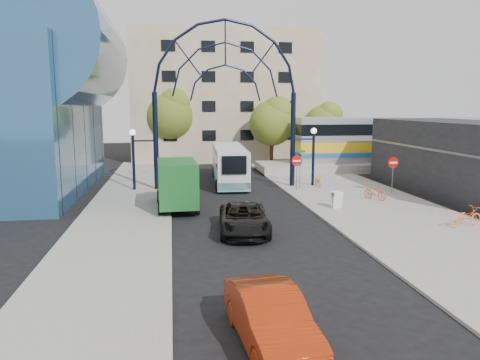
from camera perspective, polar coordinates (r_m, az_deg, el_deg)
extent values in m
plane|color=black|center=(20.97, 2.77, -7.71)|extent=(120.00, 120.00, 0.00)
cube|color=gray|center=(27.19, 17.90, -4.12)|extent=(8.00, 56.00, 0.12)
cube|color=gray|center=(26.51, -13.79, -4.27)|extent=(5.00, 50.00, 0.12)
cylinder|color=black|center=(33.81, -10.22, 4.58)|extent=(0.36, 0.36, 7.00)
cylinder|color=black|center=(34.95, 6.45, 4.80)|extent=(0.36, 0.36, 7.00)
cylinder|color=black|center=(34.05, -12.85, 1.99)|extent=(0.20, 0.20, 4.00)
cylinder|color=black|center=(35.53, 8.90, 2.39)|extent=(0.20, 0.20, 4.00)
sphere|color=white|center=(33.86, -12.98, 5.68)|extent=(0.44, 0.44, 0.44)
sphere|color=white|center=(35.35, 8.99, 5.93)|extent=(0.44, 0.44, 0.44)
cylinder|color=slate|center=(33.23, 6.92, 0.62)|extent=(0.06, 0.06, 2.20)
cylinder|color=red|center=(33.10, 6.96, 2.33)|extent=(0.80, 0.04, 0.80)
cube|color=white|center=(33.07, 6.97, 2.33)|extent=(0.55, 0.02, 0.12)
cylinder|color=slate|center=(33.58, 18.10, 0.33)|extent=(0.06, 0.06, 2.20)
cylinder|color=red|center=(33.45, 18.18, 2.02)|extent=(0.76, 0.04, 0.76)
cube|color=white|center=(33.42, 18.20, 2.01)|extent=(0.55, 0.02, 0.12)
cylinder|color=slate|center=(33.86, 7.32, 1.28)|extent=(0.05, 0.05, 2.80)
cube|color=#146626|center=(33.71, 7.36, 3.47)|extent=(0.70, 0.03, 0.18)
cube|color=#146626|center=(33.74, 7.36, 3.05)|extent=(0.03, 0.70, 0.18)
cube|color=white|center=(27.75, 11.86, -2.43)|extent=(0.55, 0.26, 0.99)
cube|color=white|center=(28.07, 11.62, -2.29)|extent=(0.55, 0.26, 0.99)
cube|color=#1E59A5|center=(27.85, 11.76, -1.69)|extent=(0.55, 0.42, 0.14)
cylinder|color=#29567F|center=(35.85, -22.11, 14.73)|extent=(9.00, 16.00, 9.00)
cube|color=black|center=(35.93, 25.36, 2.50)|extent=(6.00, 16.00, 5.00)
cube|color=tan|center=(55.03, -2.24, 10.02)|extent=(20.00, 12.00, 14.00)
cube|color=gray|center=(48.40, 21.32, 1.71)|extent=(32.00, 5.00, 0.80)
cube|color=#B7B7BC|center=(48.17, 21.49, 4.66)|extent=(25.00, 3.00, 4.20)
cube|color=gold|center=(48.21, 21.45, 3.95)|extent=(25.10, 3.05, 0.90)
cube|color=black|center=(48.12, 21.56, 5.85)|extent=(25.05, 3.05, 1.00)
cube|color=#1E59A5|center=(48.27, 21.40, 3.13)|extent=(25.10, 3.05, 0.35)
cylinder|color=#382314|center=(47.00, 3.85, 3.17)|extent=(0.36, 0.36, 2.52)
sphere|color=#4C6D1C|center=(46.79, 3.89, 6.92)|extent=(4.48, 4.48, 4.48)
sphere|color=#4C6D1C|center=(46.58, 4.59, 8.28)|extent=(3.08, 3.08, 3.08)
cylinder|color=#382314|center=(49.91, -8.45, 3.64)|extent=(0.36, 0.36, 2.88)
sphere|color=#4C6D1C|center=(49.71, -8.55, 7.68)|extent=(5.12, 5.12, 5.12)
sphere|color=#4C6D1C|center=(49.40, -8.00, 9.17)|extent=(3.52, 3.52, 3.52)
cylinder|color=#382314|center=(50.52, 10.05, 3.35)|extent=(0.36, 0.36, 2.34)
sphere|color=#4C6D1C|center=(50.32, 10.14, 6.60)|extent=(4.16, 4.16, 4.16)
sphere|color=#4C6D1C|center=(50.17, 10.83, 7.76)|extent=(2.86, 2.86, 2.86)
cube|color=silver|center=(37.04, -1.32, 2.08)|extent=(2.86, 10.39, 2.59)
cube|color=#5CBDCD|center=(37.19, -1.31, 0.44)|extent=(2.89, 10.39, 0.63)
cube|color=black|center=(36.98, -1.32, 2.91)|extent=(2.89, 10.19, 0.80)
cube|color=black|center=(31.84, -0.70, 1.84)|extent=(1.69, 0.22, 1.25)
cube|color=black|center=(42.11, -1.78, 2.74)|extent=(2.15, 0.28, 1.43)
cylinder|color=black|center=(40.29, -3.19, 1.01)|extent=(0.30, 0.87, 0.86)
cylinder|color=black|center=(40.43, -0.04, 1.05)|extent=(0.30, 0.87, 0.86)
cylinder|color=black|center=(33.39, -2.78, -0.66)|extent=(0.30, 0.87, 0.86)
cylinder|color=black|center=(33.55, 1.02, -0.60)|extent=(0.30, 0.87, 0.86)
cube|color=black|center=(29.78, -7.91, -0.84)|extent=(2.14, 2.22, 1.96)
cube|color=black|center=(30.77, -8.03, 0.23)|extent=(1.79, 0.16, 0.89)
cube|color=#175821|center=(27.02, -7.66, -0.30)|extent=(2.30, 4.18, 2.50)
cylinder|color=black|center=(29.58, -9.85, -2.04)|extent=(0.27, 0.86, 0.86)
cylinder|color=black|center=(29.68, -5.89, -1.92)|extent=(0.27, 0.86, 0.86)
cylinder|color=black|center=(26.18, -9.72, -3.48)|extent=(0.27, 0.86, 0.86)
cylinder|color=black|center=(26.28, -5.24, -3.33)|extent=(0.27, 0.86, 0.86)
imported|color=black|center=(22.47, 0.48, -4.72)|extent=(2.79, 5.23, 1.40)
imported|color=#982509|center=(12.32, 3.75, -16.49)|extent=(1.95, 4.56, 1.46)
imported|color=orange|center=(35.22, 9.50, -0.06)|extent=(0.69, 1.69, 0.87)
imported|color=#DD582C|center=(30.98, 16.15, -1.41)|extent=(1.26, 1.65, 0.99)
imported|color=orange|center=(25.73, 25.84, -4.05)|extent=(1.99, 1.02, 0.99)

